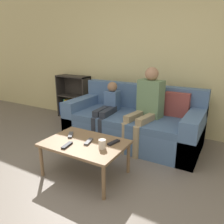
{
  "coord_description": "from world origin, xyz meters",
  "views": [
    {
      "loc": [
        1.2,
        -1.05,
        1.48
      ],
      "look_at": [
        -0.17,
        1.37,
        0.64
      ],
      "focal_mm": 35.0,
      "sensor_mm": 36.0,
      "label": 1
    }
  ],
  "objects": [
    {
      "name": "person_child",
      "position": [
        -0.5,
        1.81,
        0.53
      ],
      "size": [
        0.24,
        0.66,
        0.93
      ],
      "rotation": [
        0.0,
        0.0,
        0.06
      ],
      "color": "#282D38",
      "rests_on": "ground_plane"
    },
    {
      "name": "couch",
      "position": [
        -0.12,
        1.98,
        0.29
      ],
      "size": [
        2.08,
        0.96,
        0.87
      ],
      "color": "#4C6B93",
      "rests_on": "ground_plane"
    },
    {
      "name": "bookshelf",
      "position": [
        -1.77,
        2.49,
        0.35
      ],
      "size": [
        0.72,
        0.28,
        0.89
      ],
      "color": "#332D28",
      "rests_on": "ground_plane"
    },
    {
      "name": "tv_remote_0",
      "position": [
        -0.32,
        0.62,
        0.43
      ],
      "size": [
        0.07,
        0.18,
        0.02
      ],
      "rotation": [
        0.0,
        0.0,
        0.15
      ],
      "color": "black",
      "rests_on": "coffee_table"
    },
    {
      "name": "wall_back",
      "position": [
        0.0,
        2.65,
        1.3
      ],
      "size": [
        12.0,
        0.06,
        2.6
      ],
      "color": "beige",
      "rests_on": "ground_plane"
    },
    {
      "name": "person_adult",
      "position": [
        0.13,
        1.88,
        0.69
      ],
      "size": [
        0.44,
        0.7,
        1.19
      ],
      "rotation": [
        0.0,
        0.0,
        -0.18
      ],
      "color": "#9E8966",
      "rests_on": "ground_plane"
    },
    {
      "name": "coffee_table",
      "position": [
        -0.21,
        0.8,
        0.38
      ],
      "size": [
        0.93,
        0.65,
        0.42
      ],
      "color": "brown",
      "rests_on": "ground_plane"
    },
    {
      "name": "tv_remote_1",
      "position": [
        -0.16,
        0.81,
        0.43
      ],
      "size": [
        0.08,
        0.18,
        0.02
      ],
      "rotation": [
        0.0,
        0.0,
        0.22
      ],
      "color": "#47474C",
      "rests_on": "coffee_table"
    },
    {
      "name": "tv_remote_3",
      "position": [
        0.1,
        0.94,
        0.43
      ],
      "size": [
        0.09,
        0.18,
        0.02
      ],
      "rotation": [
        0.0,
        0.0,
        -0.23
      ],
      "color": "black",
      "rests_on": "coffee_table"
    },
    {
      "name": "cup_near",
      "position": [
        0.05,
        0.77,
        0.47
      ],
      "size": [
        0.08,
        0.08,
        0.1
      ],
      "color": "silver",
      "rests_on": "coffee_table"
    },
    {
      "name": "tv_remote_2",
      "position": [
        -0.47,
        0.86,
        0.43
      ],
      "size": [
        0.13,
        0.17,
        0.02
      ],
      "rotation": [
        0.0,
        0.0,
        0.58
      ],
      "color": "#47474C",
      "rests_on": "coffee_table"
    }
  ]
}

